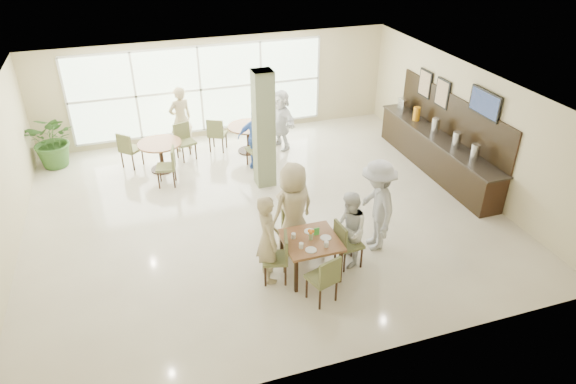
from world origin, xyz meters
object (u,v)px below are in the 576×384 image
object	(u,v)px
potted_plant	(53,140)
teen_far	(293,209)
adult_a	(255,139)
adult_b	(281,119)
teen_standing	(377,206)
teen_right	(349,230)
main_table	(311,243)
buffet_counter	(437,150)
teen_left	(268,239)
round_table_left	(160,149)
round_table_right	(248,132)
adult_standing	(181,119)

from	to	relation	value
potted_plant	teen_far	distance (m)	7.06
adult_a	adult_b	xyz separation A→B (m)	(0.95, 0.89, 0.05)
teen_standing	adult_a	distance (m)	4.32
teen_far	adult_b	world-z (taller)	teen_far
potted_plant	teen_right	size ratio (longest dim) A/B	0.96
main_table	adult_b	bearing A→B (deg)	78.13
teen_right	buffet_counter	bearing A→B (deg)	139.08
teen_left	teen_standing	size ratio (longest dim) A/B	0.91
potted_plant	teen_standing	distance (m)	8.43
main_table	buffet_counter	bearing A→B (deg)	32.80
round_table_left	adult_a	size ratio (longest dim) A/B	0.70
buffet_counter	potted_plant	distance (m)	9.69
buffet_counter	round_table_right	bearing A→B (deg)	148.66
main_table	buffet_counter	xyz separation A→B (m)	(4.45, 2.87, -0.11)
main_table	teen_far	size ratio (longest dim) A/B	0.53
teen_standing	adult_standing	bearing A→B (deg)	-145.46
teen_left	teen_far	xyz separation A→B (m)	(0.70, 0.68, 0.08)
round_table_right	adult_standing	world-z (taller)	adult_standing
teen_far	teen_standing	distance (m)	1.61
main_table	potted_plant	xyz separation A→B (m)	(-4.67, 6.14, 0.06)
round_table_left	teen_standing	xyz separation A→B (m)	(3.63, -4.67, 0.37)
potted_plant	adult_a	size ratio (longest dim) A/B	0.94
buffet_counter	adult_standing	xyz separation A→B (m)	(-5.90, 3.23, 0.34)
round_table_left	round_table_right	xyz separation A→B (m)	(2.37, 0.37, 0.00)
teen_left	teen_right	distance (m)	1.55
main_table	teen_right	world-z (taller)	teen_right
main_table	teen_standing	bearing A→B (deg)	14.78
round_table_left	adult_a	bearing A→B (deg)	-13.44
teen_left	adult_a	world-z (taller)	teen_left
potted_plant	teen_left	world-z (taller)	teen_left
buffet_counter	adult_a	world-z (taller)	buffet_counter
round_table_right	teen_left	distance (m)	5.43
teen_right	teen_left	bearing A→B (deg)	-80.61
main_table	potted_plant	distance (m)	7.72
round_table_left	teen_right	xyz separation A→B (m)	(2.92, -5.01, 0.18)
main_table	teen_far	world-z (taller)	teen_far
main_table	adult_a	bearing A→B (deg)	87.61
adult_a	teen_standing	bearing A→B (deg)	-49.74
potted_plant	adult_standing	world-z (taller)	adult_standing
teen_left	teen_right	size ratio (longest dim) A/B	1.14
main_table	round_table_left	world-z (taller)	same
adult_b	buffet_counter	bearing A→B (deg)	34.29
teen_far	main_table	bearing A→B (deg)	76.11
teen_right	teen_standing	xyz separation A→B (m)	(0.72, 0.34, 0.19)
potted_plant	teen_standing	size ratio (longest dim) A/B	0.77
main_table	round_table_right	xyz separation A→B (m)	(0.23, 5.44, -0.09)
buffet_counter	teen_right	distance (m)	4.63
teen_left	teen_right	bearing A→B (deg)	-93.51
potted_plant	teen_right	world-z (taller)	teen_right
round_table_left	adult_standing	size ratio (longest dim) A/B	0.61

